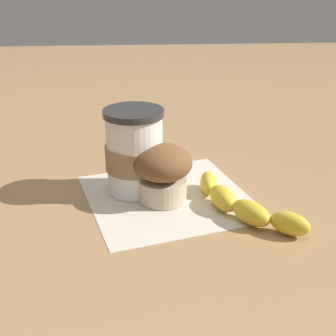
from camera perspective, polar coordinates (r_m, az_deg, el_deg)
ground_plane at (r=0.75m, az=-0.00°, el=-3.59°), size 3.00×3.00×0.00m
paper_napkin at (r=0.75m, az=-0.00°, el=-3.54°), size 0.31×0.31×0.00m
coffee_cup at (r=0.75m, az=-4.09°, el=1.93°), size 0.10×0.10×0.14m
muffin at (r=0.72m, az=-0.67°, el=-0.34°), size 0.09×0.09×0.09m
banana at (r=0.70m, az=8.81°, el=-4.34°), size 0.14×0.19×0.03m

